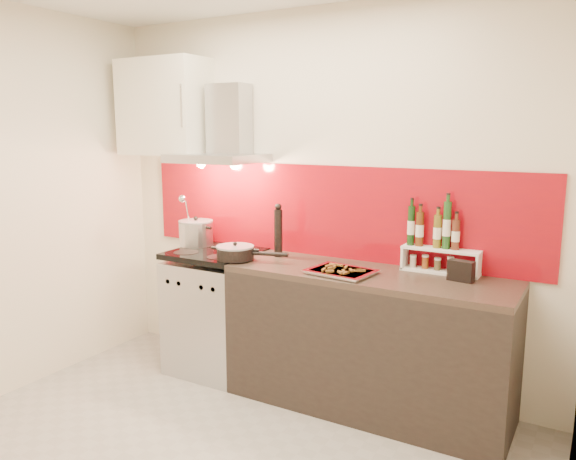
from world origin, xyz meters
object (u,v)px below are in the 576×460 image
Objects in this scene: pepper_mill at (278,231)px; baking_tray at (341,271)px; counter at (367,341)px; saute_pan at (236,252)px; range_stove at (216,312)px; stock_pot at (196,233)px.

pepper_mill is 0.65m from baking_tray.
saute_pan reaches higher than counter.
pepper_mill is at bearing 13.40° from range_stove.
stock_pot is at bearing 156.61° from saute_pan.
baking_tray is at bearing -20.37° from pepper_mill.
pepper_mill is at bearing 53.52° from saute_pan.
stock_pot is 0.54× the size of saute_pan.
range_stove is 2.41× the size of pepper_mill.
counter is at bearing 8.85° from saute_pan.
counter is 1.56m from stock_pot.
saute_pan reaches higher than range_stove.
stock_pot is at bearing 176.44° from counter.
range_stove is 0.80m from pepper_mill.
stock_pot is (-1.45, 0.09, 0.56)m from counter.
baking_tray is (-0.14, -0.11, 0.47)m from counter.
counter is at bearing 38.05° from baking_tray.
saute_pan is 0.34m from pepper_mill.
counter is 4.77× the size of pepper_mill.
range_stove is at bearing 174.31° from baking_tray.
counter is 4.21× the size of baking_tray.
pepper_mill reaches higher than baking_tray.
range_stove is 3.47× the size of stock_pot.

